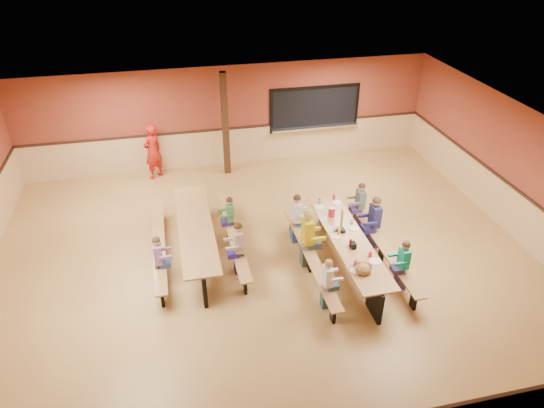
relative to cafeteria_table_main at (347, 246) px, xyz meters
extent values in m
plane|color=#9F723C|center=(-1.70, 0.55, -0.53)|extent=(12.00, 12.00, 0.00)
cube|color=brown|center=(-1.70, 5.55, 0.97)|extent=(12.00, 0.04, 3.00)
cube|color=brown|center=(4.30, 0.55, 0.97)|extent=(0.04, 10.00, 3.00)
cube|color=white|center=(-1.70, 0.55, 2.47)|extent=(12.00, 10.00, 0.04)
cube|color=black|center=(0.90, 5.52, 1.02)|extent=(2.60, 0.06, 1.20)
cube|color=silver|center=(0.90, 5.43, 0.45)|extent=(2.70, 0.28, 0.06)
cube|color=#301D10|center=(-1.90, 4.95, 0.97)|extent=(0.18, 0.18, 3.00)
cube|color=#A27240|center=(0.00, 0.00, 0.19)|extent=(0.75, 3.60, 0.04)
cube|color=black|center=(0.00, -1.55, -0.18)|extent=(0.08, 0.60, 0.70)
cube|color=black|center=(0.00, 1.55, -0.18)|extent=(0.08, 0.60, 0.70)
cube|color=#A27240|center=(-0.83, 0.00, -0.09)|extent=(0.26, 3.60, 0.04)
cube|color=black|center=(-0.83, 0.00, -0.32)|extent=(0.06, 0.18, 0.41)
cube|color=#A27240|center=(0.82, 0.00, -0.09)|extent=(0.26, 3.60, 0.04)
cube|color=black|center=(0.82, 0.00, -0.32)|extent=(0.06, 0.18, 0.41)
cube|color=#A27240|center=(-3.13, 1.16, 0.19)|extent=(0.75, 3.60, 0.04)
cube|color=black|center=(-3.13, -0.39, -0.18)|extent=(0.08, 0.60, 0.70)
cube|color=black|center=(-3.13, 2.71, -0.18)|extent=(0.08, 0.60, 0.70)
cube|color=#A27240|center=(-3.96, 1.16, -0.09)|extent=(0.26, 3.60, 0.04)
cube|color=black|center=(-3.96, 1.16, -0.32)|extent=(0.06, 0.18, 0.41)
cube|color=#A27240|center=(-2.31, 1.16, -0.09)|extent=(0.26, 3.60, 0.04)
cube|color=black|center=(-2.31, 1.16, -0.32)|extent=(0.06, 0.18, 0.41)
imported|color=#B01B14|center=(-3.99, 5.10, 0.29)|extent=(0.71, 0.68, 1.64)
cylinder|color=red|center=(-0.08, 0.88, 0.32)|extent=(0.16, 0.16, 0.22)
cube|color=black|center=(-0.03, -0.37, 0.28)|extent=(0.10, 0.14, 0.13)
cylinder|color=yellow|center=(-0.16, 0.13, 0.30)|extent=(0.06, 0.06, 0.17)
cylinder|color=#B2140F|center=(-0.06, -0.28, 0.30)|extent=(0.06, 0.06, 0.17)
cube|color=black|center=(-0.08, 0.24, 0.24)|extent=(0.16, 0.16, 0.06)
cube|color=#A27240|center=(-0.08, 0.24, 0.52)|extent=(0.02, 0.09, 0.50)
camera|label=1|loc=(-3.42, -7.85, 6.19)|focal=32.00mm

